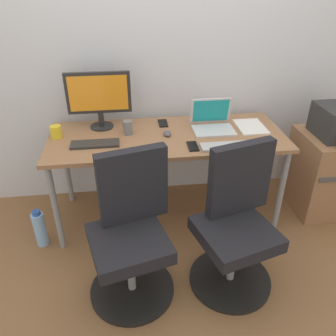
{
  "coord_description": "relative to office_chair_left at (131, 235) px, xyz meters",
  "views": [
    {
      "loc": [
        -0.29,
        -2.31,
        1.84
      ],
      "look_at": [
        0.0,
        -0.05,
        0.48
      ],
      "focal_mm": 36.69,
      "sensor_mm": 36.0,
      "label": 1
    }
  ],
  "objects": [
    {
      "name": "back_wall",
      "position": [
        0.31,
        1.15,
        0.88
      ],
      "size": [
        4.4,
        0.04,
        2.6
      ],
      "primitive_type": "cube",
      "color": "silver",
      "rests_on": "ground"
    },
    {
      "name": "desktop_monitor",
      "position": [
        -0.18,
        0.93,
        0.56
      ],
      "size": [
        0.48,
        0.18,
        0.43
      ],
      "color": "#262626",
      "rests_on": "desk"
    },
    {
      "name": "office_chair_left",
      "position": [
        0.0,
        0.0,
        0.0
      ],
      "size": [
        0.54,
        0.54,
        0.94
      ],
      "color": "black",
      "rests_on": "ground"
    },
    {
      "name": "office_chair_right",
      "position": [
        0.65,
        -0.0,
        0.0
      ],
      "size": [
        0.55,
        0.55,
        0.94
      ],
      "color": "black",
      "rests_on": "ground"
    },
    {
      "name": "side_cabinet",
      "position": [
        1.66,
        0.67,
        -0.09
      ],
      "size": [
        0.53,
        0.52,
        0.67
      ],
      "color": "#996B47",
      "rests_on": "ground"
    },
    {
      "name": "phone_near_laptop",
      "position": [
        0.3,
        0.93,
        0.32
      ],
      "size": [
        0.07,
        0.14,
        0.01
      ],
      "primitive_type": "cube",
      "color": "black",
      "rests_on": "desk"
    },
    {
      "name": "phone_near_monitor",
      "position": [
        0.46,
        0.5,
        0.32
      ],
      "size": [
        0.07,
        0.14,
        0.01
      ],
      "primitive_type": "cube",
      "color": "black",
      "rests_on": "desk"
    },
    {
      "name": "coffee_mug",
      "position": [
        -0.5,
        0.78,
        0.36
      ],
      "size": [
        0.08,
        0.08,
        0.09
      ],
      "primitive_type": "cylinder",
      "color": "yellow",
      "rests_on": "desk"
    },
    {
      "name": "keyboard_by_monitor",
      "position": [
        -0.22,
        0.62,
        0.32
      ],
      "size": [
        0.34,
        0.12,
        0.02
      ],
      "primitive_type": "cube",
      "color": "#2D2D2D",
      "rests_on": "desk"
    },
    {
      "name": "pen_cup",
      "position": [
        0.02,
        0.77,
        0.36
      ],
      "size": [
        0.07,
        0.07,
        0.1
      ],
      "primitive_type": "cylinder",
      "color": "slate",
      "rests_on": "desk"
    },
    {
      "name": "water_bottle_on_floor",
      "position": [
        -0.67,
        0.47,
        -0.28
      ],
      "size": [
        0.09,
        0.09,
        0.31
      ],
      "color": "#8CBFF2",
      "rests_on": "ground"
    },
    {
      "name": "desk",
      "position": [
        0.31,
        0.72,
        0.25
      ],
      "size": [
        1.76,
        0.7,
        0.74
      ],
      "color": "#996B47",
      "rests_on": "ground"
    },
    {
      "name": "open_laptop",
      "position": [
        0.67,
        0.78,
        0.37
      ],
      "size": [
        0.31,
        0.26,
        0.23
      ],
      "color": "silver",
      "rests_on": "desk"
    },
    {
      "name": "paper_pile",
      "position": [
        0.98,
        0.78,
        0.32
      ],
      "size": [
        0.21,
        0.3,
        0.01
      ],
      "primitive_type": "cube",
      "color": "white",
      "rests_on": "desk"
    },
    {
      "name": "mouse_by_laptop",
      "position": [
        0.31,
        0.72,
        0.33
      ],
      "size": [
        0.06,
        0.1,
        0.03
      ],
      "primitive_type": "ellipsoid",
      "color": "#515156",
      "rests_on": "desk"
    },
    {
      "name": "keyboard_by_laptop",
      "position": [
        0.68,
        0.47,
        0.32
      ],
      "size": [
        0.34,
        0.12,
        0.02
      ],
      "primitive_type": "cube",
      "color": "#B7B7B7",
      "rests_on": "desk"
    },
    {
      "name": "ground_plane",
      "position": [
        0.31,
        0.72,
        -0.42
      ],
      "size": [
        5.28,
        5.28,
        0.0
      ],
      "primitive_type": "plane",
      "color": "brown"
    },
    {
      "name": "mouse_by_monitor",
      "position": [
        0.09,
        0.44,
        0.33
      ],
      "size": [
        0.06,
        0.1,
        0.03
      ],
      "primitive_type": "ellipsoid",
      "color": "#B7B7B7",
      "rests_on": "desk"
    }
  ]
}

